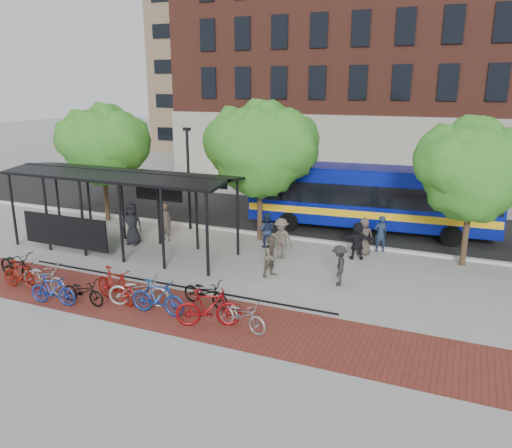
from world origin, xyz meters
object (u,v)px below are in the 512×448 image
at_px(bike_1, 21,275).
at_px(bike_9, 208,308).
at_px(pedestrian_5, 357,241).
at_px(pedestrian_7, 381,234).
at_px(tree_b, 262,146).
at_px(pedestrian_2, 267,230).
at_px(tree_a, 104,142).
at_px(bike_6, 139,291).
at_px(pedestrian_8, 272,256).
at_px(pedestrian_9, 339,265).
at_px(pedestrian_6, 364,237).
at_px(bike_2, 44,278).
at_px(bike_3, 53,290).
at_px(bike_10, 242,315).
at_px(pedestrian_0, 132,224).
at_px(tree_c, 476,167).
at_px(bike_8, 206,292).
at_px(lamp_post_left, 188,176).
at_px(pedestrian_1, 166,222).
at_px(bike_5, 115,285).
at_px(pedestrian_3, 281,239).
at_px(bus_shelter, 117,183).
at_px(bike_0, 17,266).
at_px(bus, 371,195).
at_px(bike_7, 158,297).
at_px(bike_4, 83,291).

bearing_deg(bike_1, bike_9, -86.74).
relative_size(pedestrian_5, pedestrian_7, 0.98).
bearing_deg(bike_9, tree_b, -12.02).
bearing_deg(pedestrian_2, tree_a, -18.36).
relative_size(bike_6, pedestrian_8, 1.29).
bearing_deg(pedestrian_9, pedestrian_6, 165.42).
height_order(bike_2, bike_3, bike_2).
xyz_separation_m(bike_10, pedestrian_0, (-8.14, 5.64, 0.50)).
relative_size(tree_a, pedestrian_6, 3.76).
relative_size(tree_b, pedestrian_2, 4.02).
bearing_deg(bike_1, tree_c, -56.17).
xyz_separation_m(bike_8, pedestrian_2, (-0.48, 6.59, 0.34)).
bearing_deg(tree_c, pedestrian_8, -148.12).
bearing_deg(tree_c, lamp_post_left, 178.90).
relative_size(bike_8, pedestrian_1, 0.99).
bearing_deg(pedestrian_1, bike_6, 125.10).
distance_m(tree_b, bike_3, 10.94).
distance_m(bike_3, bike_9, 5.57).
bearing_deg(pedestrian_8, bike_9, -154.00).
xyz_separation_m(bike_1, bike_3, (2.03, -0.55, -0.02)).
bearing_deg(bike_1, lamp_post_left, -7.25).
distance_m(bike_5, pedestrian_7, 11.54).
relative_size(bike_1, pedestrian_6, 1.09).
bearing_deg(pedestrian_6, pedestrian_3, 11.87).
bearing_deg(bike_10, pedestrian_0, 69.21).
height_order(tree_a, bike_3, tree_a).
relative_size(lamp_post_left, pedestrian_0, 2.64).
bearing_deg(bus_shelter, bike_10, -30.67).
xyz_separation_m(lamp_post_left, pedestrian_0, (-1.12, -3.28, -1.78)).
bearing_deg(pedestrian_1, tree_c, -162.46).
xyz_separation_m(bike_2, pedestrian_7, (10.14, 9.30, 0.25)).
distance_m(bus_shelter, tree_a, 5.52).
xyz_separation_m(bike_0, pedestrian_9, (11.30, 4.26, 0.20)).
bearing_deg(pedestrian_7, bus, -100.79).
height_order(bike_7, pedestrian_9, pedestrian_9).
distance_m(pedestrian_1, pedestrian_5, 8.92).
height_order(bike_0, bike_8, bike_0).
height_order(bike_5, pedestrian_3, pedestrian_3).
bearing_deg(tree_b, bike_9, -77.87).
xyz_separation_m(bike_4, bike_9, (4.63, 0.24, 0.15)).
height_order(bike_4, pedestrian_1, pedestrian_1).
xyz_separation_m(bike_3, pedestrian_9, (8.37, 5.44, 0.24)).
relative_size(tree_c, pedestrian_5, 3.68).
distance_m(lamp_post_left, pedestrian_3, 6.64).
relative_size(bus_shelter, bike_3, 6.13).
distance_m(bike_8, pedestrian_9, 5.05).
bearing_deg(lamp_post_left, bike_9, -56.63).
height_order(tree_c, bike_9, tree_c).
height_order(bus, bike_10, bus).
bearing_deg(pedestrian_8, pedestrian_5, -8.93).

